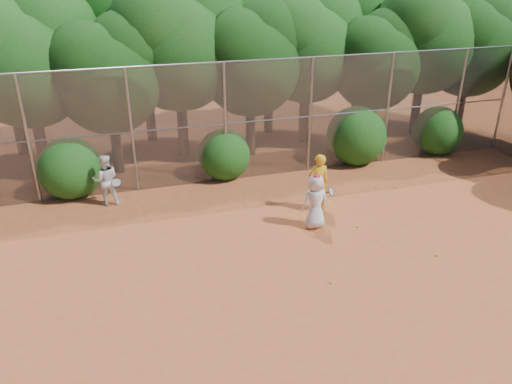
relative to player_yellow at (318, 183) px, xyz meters
name	(u,v)px	position (x,y,z in m)	size (l,w,h in m)	color
ground	(324,269)	(-1.08, -3.01, -0.89)	(80.00, 80.00, 0.00)	#A84E25
fence_back	(251,120)	(-1.20, 2.99, 1.16)	(20.05, 0.09, 4.03)	gray
tree_1	(26,53)	(-8.02, 5.53, 3.27)	(4.64, 4.03, 6.35)	black
tree_2	(109,70)	(-5.53, 4.82, 2.69)	(3.99, 3.47, 5.47)	black
tree_3	(179,37)	(-3.02, 5.83, 3.50)	(4.89, 4.26, 6.70)	black
tree_4	(251,55)	(-0.53, 5.22, 2.86)	(4.19, 3.64, 5.73)	black
tree_5	(308,41)	(1.98, 6.03, 3.15)	(4.51, 3.92, 6.17)	black
tree_6	(377,57)	(4.47, 5.02, 2.57)	(3.86, 3.36, 5.29)	black
tree_7	(428,31)	(6.98, 5.63, 3.39)	(4.77, 4.14, 6.53)	black
tree_8	(472,42)	(8.97, 5.33, 2.92)	(4.25, 3.70, 5.82)	black
tree_9	(2,38)	(-9.02, 7.83, 3.44)	(4.83, 4.20, 6.62)	black
tree_10	(143,24)	(-4.01, 8.03, 3.73)	(5.15, 4.48, 7.06)	black
tree_11	(270,33)	(0.98, 7.63, 3.27)	(4.64, 4.03, 6.35)	black
tree_12	(364,19)	(5.48, 8.23, 3.62)	(5.02, 4.37, 6.88)	black
bush_0	(70,165)	(-7.08, 3.29, 0.11)	(2.00, 2.00, 2.00)	#144711
bush_1	(224,152)	(-2.08, 3.29, 0.01)	(1.80, 1.80, 1.80)	#144711
bush_2	(356,133)	(2.92, 3.29, 0.21)	(2.20, 2.20, 2.20)	#144711
bush_3	(438,129)	(6.42, 3.29, 0.06)	(1.90, 1.90, 1.90)	#144711
player_yellow	(318,183)	(0.00, 0.00, 0.00)	(0.85, 0.58, 1.79)	gold
player_teen	(315,201)	(-0.49, -0.96, -0.09)	(0.80, 0.54, 1.61)	white
player_white	(106,180)	(-6.03, 2.26, -0.09)	(0.86, 0.74, 1.60)	white
ball_0	(357,226)	(0.67, -1.37, -0.86)	(0.07, 0.07, 0.07)	#BCD927
ball_1	(398,187)	(3.18, 0.66, -0.86)	(0.07, 0.07, 0.07)	#BCD927
ball_2	(437,255)	(1.90, -3.32, -0.86)	(0.07, 0.07, 0.07)	#BCD927
ball_3	(332,282)	(-1.17, -3.63, -0.86)	(0.07, 0.07, 0.07)	#BCD927
ball_4	(376,187)	(2.53, 0.91, -0.86)	(0.07, 0.07, 0.07)	#BCD927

